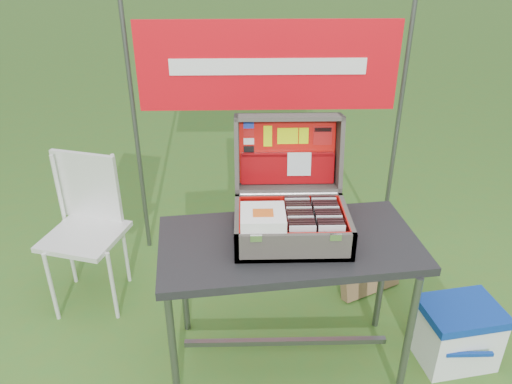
{
  "coord_description": "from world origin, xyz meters",
  "views": [
    {
      "loc": [
        -0.15,
        -1.94,
        2.05
      ],
      "look_at": [
        -0.1,
        0.1,
        0.96
      ],
      "focal_mm": 35.0,
      "sensor_mm": 36.0,
      "label": 1
    }
  ],
  "objects_px": {
    "chair": "(85,238)",
    "cardboard_box": "(369,260)",
    "table": "(287,303)",
    "cooler": "(457,333)",
    "suitcase": "(292,186)"
  },
  "relations": [
    {
      "from": "table",
      "to": "cooler",
      "type": "relative_size",
      "value": 3.08
    },
    {
      "from": "suitcase",
      "to": "cooler",
      "type": "height_order",
      "value": "suitcase"
    },
    {
      "from": "suitcase",
      "to": "chair",
      "type": "relative_size",
      "value": 0.59
    },
    {
      "from": "chair",
      "to": "cardboard_box",
      "type": "bearing_deg",
      "value": 18.38
    },
    {
      "from": "table",
      "to": "cooler",
      "type": "xyz_separation_m",
      "value": [
        0.89,
        -0.02,
        -0.2
      ]
    },
    {
      "from": "suitcase",
      "to": "chair",
      "type": "distance_m",
      "value": 1.35
    },
    {
      "from": "chair",
      "to": "cardboard_box",
      "type": "relative_size",
      "value": 2.1
    },
    {
      "from": "suitcase",
      "to": "cooler",
      "type": "xyz_separation_m",
      "value": [
        0.88,
        -0.09,
        -0.83
      ]
    },
    {
      "from": "chair",
      "to": "cardboard_box",
      "type": "height_order",
      "value": "chair"
    },
    {
      "from": "cooler",
      "to": "chair",
      "type": "xyz_separation_m",
      "value": [
        -2.04,
        0.53,
        0.28
      ]
    },
    {
      "from": "cardboard_box",
      "to": "table",
      "type": "bearing_deg",
      "value": -160.46
    },
    {
      "from": "table",
      "to": "cooler",
      "type": "bearing_deg",
      "value": -7.52
    },
    {
      "from": "table",
      "to": "cardboard_box",
      "type": "distance_m",
      "value": 0.82
    },
    {
      "from": "table",
      "to": "suitcase",
      "type": "xyz_separation_m",
      "value": [
        0.01,
        0.07,
        0.63
      ]
    },
    {
      "from": "suitcase",
      "to": "cardboard_box",
      "type": "xyz_separation_m",
      "value": [
        0.55,
        0.51,
        -0.79
      ]
    }
  ]
}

